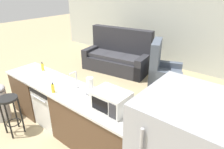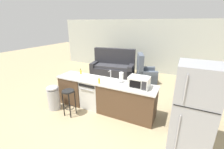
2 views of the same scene
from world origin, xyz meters
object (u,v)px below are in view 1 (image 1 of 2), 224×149
Objects in this scene: armchair at (162,73)px; paper_towel_roll at (90,86)px; dishwasher at (55,104)px; bar_stool at (10,108)px; soap_bottle at (53,88)px; couch at (118,57)px; kettle at (198,119)px; microwave at (111,101)px; dish_soap_bottle at (43,67)px.

paper_towel_roll is at bearing -90.09° from armchair.
dishwasher is at bearing -107.55° from armchair.
soap_bottle is at bearing 32.68° from bar_stool.
bar_stool is at bearing -147.32° from soap_bottle.
couch is at bearing 119.52° from paper_towel_roll.
paper_towel_roll reaches higher than kettle.
kettle is 0.10× the size of couch.
microwave is 0.54m from paper_towel_roll.
kettle is at bearing 9.85° from dishwasher.
armchair is (0.87, 2.75, -0.07)m from dishwasher.
soap_bottle is 2.16m from kettle.
couch is at bearing 95.91° from bar_stool.
microwave is at bearing -157.86° from kettle.
kettle is 3.01m from bar_stool.
paper_towel_roll is at bearing 167.01° from microwave.
dishwasher is at bearing 148.98° from soap_bottle.
dish_soap_bottle reaches higher than bar_stool.
soap_bottle reaches higher than bar_stool.
soap_bottle is 0.94m from bar_stool.
dishwasher is 0.76m from bar_stool.
dish_soap_bottle is (-1.41, 0.06, -0.07)m from paper_towel_roll.
armchair is at bearing 89.91° from paper_towel_roll.
kettle is 2.87m from armchair.
armchair reaches higher than microwave.
bar_stool is at bearing -76.01° from dish_soap_bottle.
microwave reaches higher than soap_bottle.
soap_bottle is at bearing -31.02° from dishwasher.
kettle is (1.04, 0.42, -0.05)m from microwave.
bar_stool is (0.21, -0.86, -0.44)m from dish_soap_bottle.
dish_soap_bottle is 0.08× the size of couch.
dish_soap_bottle is at bearing 155.96° from soap_bottle.
paper_towel_roll is at bearing 33.57° from bar_stool.
paper_towel_roll is 0.38× the size of bar_stool.
paper_towel_roll reaches higher than dish_soap_bottle.
dishwasher is 1.14× the size of bar_stool.
dish_soap_bottle is (-0.91, 0.41, 0.00)m from soap_bottle.
dishwasher is 1.07m from paper_towel_roll.
paper_towel_roll reaches higher than microwave.
soap_bottle is 3.08m from armchair.
microwave is 1.91m from bar_stool.
bar_stool is at bearing -109.30° from armchair.
soap_bottle reaches higher than dishwasher.
soap_bottle is (-0.49, -0.34, -0.07)m from paper_towel_roll.
dishwasher is 4.10× the size of kettle.
dishwasher is at bearing -76.40° from couch.
dish_soap_bottle is 2.99m from armchair.
bar_stool is 0.35× the size of couch.
couch reaches higher than dish_soap_bottle.
couch is at bearing 175.29° from armchair.
microwave reaches higher than dishwasher.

